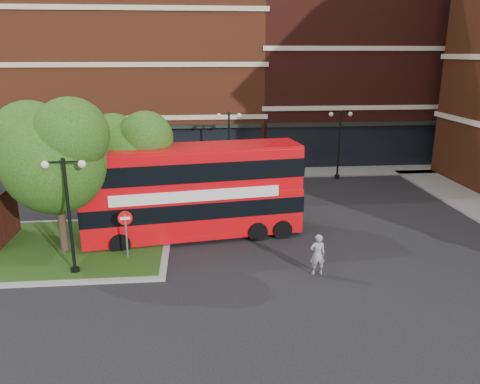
{
  "coord_description": "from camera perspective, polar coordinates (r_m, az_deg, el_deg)",
  "views": [
    {
      "loc": [
        -0.26,
        -18.21,
        8.93
      ],
      "look_at": [
        1.89,
        4.98,
        2.0
      ],
      "focal_mm": 35.0,
      "sensor_mm": 36.0,
      "label": 1
    }
  ],
  "objects": [
    {
      "name": "ground",
      "position": [
        20.28,
        -4.08,
        -9.6
      ],
      "size": [
        120.0,
        120.0,
        0.0
      ],
      "primitive_type": "plane",
      "color": "black",
      "rests_on": "ground"
    },
    {
      "name": "terrace_far_left",
      "position": [
        42.95,
        -16.13,
        13.37
      ],
      "size": [
        26.0,
        12.0,
        14.0
      ],
      "primitive_type": "cube",
      "color": "brown",
      "rests_on": "ground"
    },
    {
      "name": "terrace_far_right",
      "position": [
        44.56,
        13.84,
        14.92
      ],
      "size": [
        18.0,
        12.0,
        16.0
      ],
      "primitive_type": "cube",
      "color": "#471911",
      "rests_on": "ground"
    },
    {
      "name": "car_white",
      "position": [
        34.05,
        2.63,
        2.49
      ],
      "size": [
        4.14,
        1.92,
        1.31
      ],
      "primitive_type": "imported",
      "rotation": [
        0.0,
        0.0,
        1.71
      ],
      "color": "silver",
      "rests_on": "ground"
    },
    {
      "name": "no_entry_sign",
      "position": [
        21.26,
        -13.77,
        -3.98
      ],
      "size": [
        0.64,
        0.12,
        2.3
      ],
      "rotation": [
        0.0,
        0.0,
        0.11
      ],
      "color": "slate",
      "rests_on": "ground"
    },
    {
      "name": "lamp_island",
      "position": [
        20.09,
        -20.16,
        -2.17
      ],
      "size": [
        1.72,
        0.36,
        5.0
      ],
      "color": "black",
      "rests_on": "ground"
    },
    {
      "name": "woman",
      "position": [
        19.87,
        9.43,
        -7.52
      ],
      "size": [
        0.66,
        0.44,
        1.79
      ],
      "primitive_type": "imported",
      "rotation": [
        0.0,
        0.0,
        3.15
      ],
      "color": "gray",
      "rests_on": "ground"
    },
    {
      "name": "pavement_far",
      "position": [
        35.82,
        -4.73,
        2.18
      ],
      "size": [
        44.0,
        3.0,
        0.12
      ],
      "primitive_type": "cube",
      "color": "slate",
      "rests_on": "ground"
    },
    {
      "name": "tree_island_east",
      "position": [
        23.97,
        -13.21,
        4.85
      ],
      "size": [
        4.46,
        3.9,
        6.29
      ],
      "color": "#2D2116",
      "rests_on": "ground"
    },
    {
      "name": "traffic_island",
      "position": [
        24.25,
        -23.64,
        -6.33
      ],
      "size": [
        12.6,
        7.6,
        0.15
      ],
      "color": "gray",
      "rests_on": "ground"
    },
    {
      "name": "tree_island_west",
      "position": [
        22.12,
        -21.92,
        4.59
      ],
      "size": [
        5.4,
        4.71,
        7.21
      ],
      "color": "#2D2116",
      "rests_on": "ground"
    },
    {
      "name": "lamp_far_left",
      "position": [
        33.35,
        -1.34,
        6.02
      ],
      "size": [
        1.72,
        0.36,
        5.0
      ],
      "color": "black",
      "rests_on": "ground"
    },
    {
      "name": "lamp_far_right",
      "position": [
        34.82,
        11.99,
        6.12
      ],
      "size": [
        1.72,
        0.36,
        5.0
      ],
      "color": "black",
      "rests_on": "ground"
    },
    {
      "name": "car_silver",
      "position": [
        35.16,
        -14.08,
        2.4
      ],
      "size": [
        3.79,
        1.87,
        1.24
      ],
      "primitive_type": "imported",
      "rotation": [
        0.0,
        0.0,
        1.69
      ],
      "color": "#B3B6BB",
      "rests_on": "ground"
    },
    {
      "name": "bus",
      "position": [
        23.07,
        -5.75,
        0.76
      ],
      "size": [
        10.92,
        3.91,
        4.08
      ],
      "rotation": [
        0.0,
        0.0,
        0.14
      ],
      "color": "red",
      "rests_on": "ground"
    }
  ]
}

